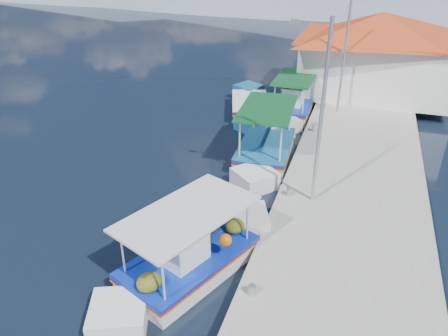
% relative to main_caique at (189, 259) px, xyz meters
% --- Properties ---
extents(ground, '(160.00, 160.00, 0.00)m').
position_rel_main_caique_xyz_m(ground, '(-1.76, 2.14, -0.44)').
color(ground, black).
rests_on(ground, ground).
extents(quay, '(5.00, 44.00, 0.50)m').
position_rel_main_caique_xyz_m(quay, '(4.14, 8.14, -0.19)').
color(quay, '#A19F97').
rests_on(quay, ground).
extents(bollards, '(0.20, 17.20, 0.30)m').
position_rel_main_caique_xyz_m(bollards, '(2.04, 7.39, 0.21)').
color(bollards, '#A5A8AD').
rests_on(bollards, quay).
extents(main_caique, '(3.70, 6.38, 2.28)m').
position_rel_main_caique_xyz_m(main_caique, '(0.00, 0.00, 0.00)').
color(main_caique, silver).
rests_on(main_caique, ground).
extents(caique_green_canopy, '(2.36, 6.92, 2.59)m').
position_rel_main_caique_xyz_m(caique_green_canopy, '(0.37, 7.72, -0.05)').
color(caique_green_canopy, silver).
rests_on(caique_green_canopy, ground).
extents(caique_blue_hull, '(3.10, 6.09, 1.13)m').
position_rel_main_caique_xyz_m(caique_blue_hull, '(-1.67, 12.78, -0.13)').
color(caique_blue_hull, '#165689').
rests_on(caique_blue_hull, ground).
extents(caique_far, '(1.93, 6.44, 2.25)m').
position_rel_main_caique_xyz_m(caique_far, '(0.51, 13.35, -0.02)').
color(caique_far, silver).
rests_on(caique_far, ground).
extents(harbor_building, '(10.49, 10.49, 4.40)m').
position_rel_main_caique_xyz_m(harbor_building, '(4.43, 17.14, 2.34)').
color(harbor_building, silver).
rests_on(harbor_building, quay).
extents(lamp_post_near, '(1.21, 0.14, 6.00)m').
position_rel_main_caique_xyz_m(lamp_post_near, '(2.75, 4.14, 3.41)').
color(lamp_post_near, '#A5A8AD').
rests_on(lamp_post_near, quay).
extents(lamp_post_far, '(1.21, 0.14, 6.00)m').
position_rel_main_caique_xyz_m(lamp_post_far, '(2.75, 13.14, 3.41)').
color(lamp_post_far, '#A5A8AD').
rests_on(lamp_post_far, quay).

